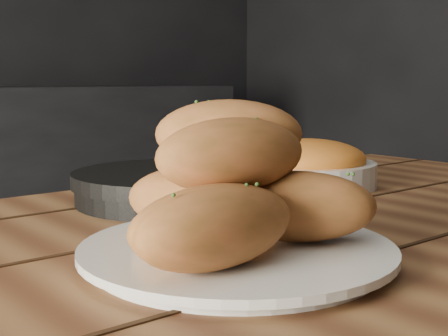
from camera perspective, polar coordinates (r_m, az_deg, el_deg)
table at (r=0.74m, az=7.08°, el=-13.92°), size 1.39×0.88×0.75m
plate at (r=0.60m, az=1.22°, el=-7.78°), size 0.30×0.30×0.02m
bread_rolls at (r=0.58m, az=0.67°, el=-2.11°), size 0.28×0.25×0.14m
skillet at (r=0.90m, az=-4.74°, el=-1.62°), size 0.42×0.28×0.05m
bowl at (r=1.04m, az=7.74°, el=0.21°), size 0.22×0.22×0.08m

